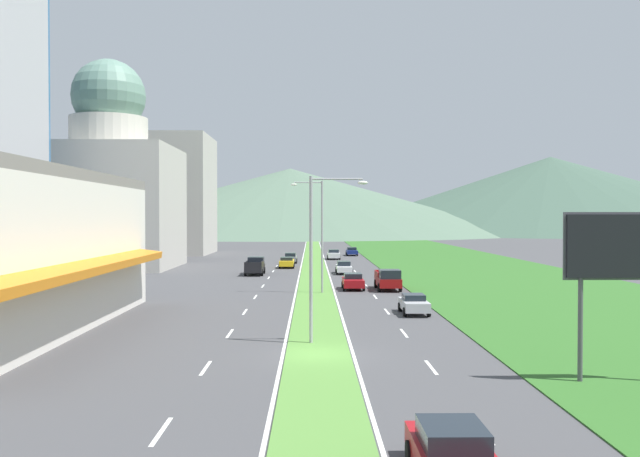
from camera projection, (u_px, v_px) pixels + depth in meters
The scene contains 43 objects.
ground_plane at pixel (318, 355), 32.14m from camera, with size 600.00×600.00×0.00m, color #424244.
grass_median at pixel (314, 265), 92.13m from camera, with size 3.20×240.00×0.06m, color #518438.
grass_verge_right at pixel (459, 265), 92.40m from camera, with size 24.00×240.00×0.06m, color #2D6023.
lane_dash_left_1 at pixel (161, 431), 20.74m from camera, with size 0.16×2.80×0.01m, color silver.
lane_dash_left_2 at pixel (206, 368), 29.40m from camera, with size 0.16×2.80×0.01m, color silver.
lane_dash_left_3 at pixel (230, 334), 38.06m from camera, with size 0.16×2.80×0.01m, color silver.
lane_dash_left_4 at pixel (245, 312), 46.72m from camera, with size 0.16×2.80×0.01m, color silver.
lane_dash_left_5 at pixel (255, 297), 55.38m from camera, with size 0.16×2.80×0.01m, color silver.
lane_dash_left_6 at pixel (263, 286), 64.04m from camera, with size 0.16×2.80×0.01m, color silver.
lane_dash_left_7 at pixel (269, 278), 72.71m from camera, with size 0.16×2.80×0.01m, color silver.
lane_dash_left_8 at pixel (273, 271), 81.37m from camera, with size 0.16×2.80×0.01m, color silver.
lane_dash_left_9 at pixel (277, 266), 90.03m from camera, with size 0.16×2.80×0.01m, color silver.
lane_dash_left_10 at pixel (280, 262), 98.69m from camera, with size 0.16×2.80×0.01m, color silver.
lane_dash_right_1 at pixel (481, 430), 20.87m from camera, with size 0.16×2.80×0.01m, color silver.
lane_dash_right_2 at pixel (431, 367), 29.54m from camera, with size 0.16×2.80×0.01m, color silver.
lane_dash_right_3 at pixel (404, 333), 38.20m from camera, with size 0.16×2.80×0.01m, color silver.
lane_dash_right_4 at pixel (387, 312), 46.86m from camera, with size 0.16×2.80×0.01m, color silver.
lane_dash_right_5 at pixel (375, 297), 55.52m from camera, with size 0.16×2.80×0.01m, color silver.
lane_dash_right_6 at pixel (367, 286), 64.18m from camera, with size 0.16×2.80×0.01m, color silver.
lane_dash_right_7 at pixel (360, 278), 72.84m from camera, with size 0.16×2.80×0.01m, color silver.
lane_dash_right_8 at pixel (355, 271), 81.50m from camera, with size 0.16×2.80×0.01m, color silver.
lane_dash_right_9 at pixel (351, 266), 90.16m from camera, with size 0.16×2.80×0.01m, color silver.
lane_dash_right_10 at pixel (347, 262), 98.82m from camera, with size 0.16×2.80×0.01m, color silver.
edge_line_median_left at pixel (301, 265), 92.10m from camera, with size 0.16×240.00×0.01m, color silver.
edge_line_median_right at pixel (326, 265), 92.15m from camera, with size 0.16×240.00×0.01m, color silver.
domed_building at pixel (109, 186), 86.79m from camera, with size 17.27×17.27×27.67m.
midrise_colored at pixel (165, 195), 119.48m from camera, with size 16.75×16.75×21.52m, color #B7B2A8.
hill_far_left at pixel (100, 205), 324.05m from camera, with size 190.15×190.15×25.46m, color #47664C.
hill_far_center at pixel (290, 201), 270.17m from camera, with size 190.35×190.35×26.68m, color #516B56.
hill_far_right at pixel (550, 194), 296.09m from camera, with size 205.45×205.45×33.92m, color #3D5647.
street_lamp_near at pixel (318, 247), 34.96m from camera, with size 3.15×0.28×9.00m.
street_lamp_mid at pixel (319, 229), 57.98m from camera, with size 2.87×0.40×10.02m.
billboard_roadside at pixel (617, 256), 26.74m from camera, with size 4.36×0.28×7.03m.
car_0 at pixel (287, 262), 86.85m from camera, with size 2.00×4.58×1.44m.
car_1 at pixel (453, 454), 16.71m from camera, with size 2.03×4.45×1.47m.
car_2 at pixel (353, 281), 61.08m from camera, with size 2.03×4.18×1.51m.
car_3 at pixel (352, 251), 114.10m from camera, with size 2.00×4.59×1.46m.
car_4 at pixel (334, 254), 104.20m from camera, with size 2.03×4.36×1.55m.
car_5 at pixel (344, 267), 78.01m from camera, with size 1.93×4.75×1.48m.
car_6 at pixel (414, 304), 45.77m from camera, with size 1.85×4.04×1.38m.
car_7 at pixel (291, 258), 95.87m from camera, with size 1.92×4.47×1.49m.
pickup_truck_0 at pixel (255, 266), 76.86m from camera, with size 2.18×5.40×2.00m.
pickup_truck_1 at pixel (388, 280), 60.56m from camera, with size 2.18×5.40×2.00m.
Camera 1 is at (-0.32, -32.02, 6.84)m, focal length 36.65 mm.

